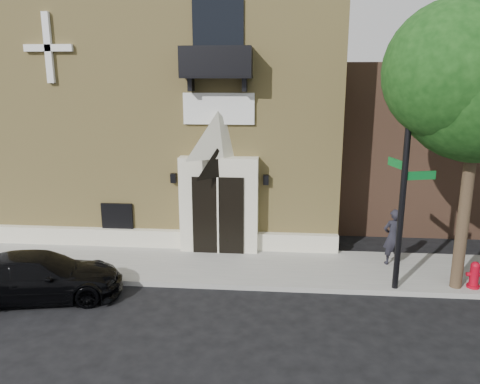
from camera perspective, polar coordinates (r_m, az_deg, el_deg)
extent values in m
plane|color=black|center=(13.57, 0.25, -11.90)|extent=(120.00, 120.00, 0.00)
cube|color=gray|center=(14.87, 4.63, -9.24)|extent=(42.00, 3.00, 0.15)
cube|color=tan|center=(20.61, -6.33, 9.91)|extent=(12.00, 10.00, 9.00)
cube|color=beige|center=(16.50, -9.40, -5.60)|extent=(12.00, 0.30, 0.60)
cube|color=beige|center=(15.62, -2.57, -1.54)|extent=(2.60, 0.55, 3.20)
pyramid|color=beige|center=(15.17, -2.67, 7.04)|extent=(2.60, 0.55, 1.50)
cube|color=black|center=(15.43, -2.70, -2.90)|extent=(1.70, 0.06, 2.60)
cube|color=beige|center=(15.39, -2.72, -2.95)|extent=(0.06, 0.04, 2.60)
cube|color=white|center=(15.28, -2.61, 10.11)|extent=(2.30, 0.10, 1.00)
cube|color=black|center=(14.86, -2.85, 13.86)|extent=(2.20, 0.90, 0.10)
cube|color=black|center=(14.44, -3.11, 15.64)|extent=(2.20, 0.06, 0.90)
cube|color=black|center=(15.04, -6.99, 15.49)|extent=(0.06, 0.90, 0.90)
cube|color=black|center=(14.76, 1.32, 15.62)|extent=(0.06, 0.90, 0.90)
cube|color=black|center=(15.32, -2.69, 18.35)|extent=(1.60, 0.08, 2.20)
cube|color=white|center=(16.88, -22.33, 15.94)|extent=(0.22, 0.14, 2.20)
cube|color=white|center=(16.88, -22.33, 15.94)|extent=(1.60, 0.14, 0.22)
cube|color=black|center=(16.81, -14.73, -3.00)|extent=(1.10, 0.10, 1.00)
cube|color=#CD531B|center=(16.84, -14.70, -2.97)|extent=(0.85, 0.06, 0.75)
cube|color=black|center=(15.82, -8.12, 1.69)|extent=(0.18, 0.18, 0.32)
cube|color=black|center=(15.42, 3.18, 1.50)|extent=(0.18, 0.18, 0.32)
cylinder|color=#38281C|center=(14.06, 25.62, -2.57)|extent=(0.32, 0.32, 4.20)
sphere|color=black|center=(13.58, 27.22, 12.04)|extent=(4.20, 4.20, 4.20)
sphere|color=black|center=(13.15, 24.75, 13.16)|extent=(3.57, 3.57, 3.57)
imported|color=black|center=(13.99, -23.30, -9.43)|extent=(4.68, 2.71, 1.27)
cylinder|color=black|center=(13.11, 19.36, 1.39)|extent=(0.17, 0.17, 6.19)
cube|color=#0A6124|center=(13.33, 21.14, 1.89)|extent=(0.86, 0.27, 0.23)
cube|color=#0A6124|center=(13.44, 18.53, 3.32)|extent=(0.27, 0.86, 0.23)
cylinder|color=#A40517|center=(14.90, 26.52, -10.22)|extent=(0.35, 0.35, 0.08)
cylinder|color=#A40517|center=(14.79, 26.65, -9.13)|extent=(0.25, 0.25, 0.53)
sphere|color=#A40517|center=(14.68, 26.78, -8.07)|extent=(0.25, 0.25, 0.25)
cylinder|color=#A40517|center=(14.77, 26.67, -8.98)|extent=(0.44, 0.12, 0.12)
imported|color=#41572B|center=(15.89, -0.98, -6.07)|extent=(0.73, 0.68, 0.66)
imported|color=black|center=(15.40, 18.15, -5.22)|extent=(0.74, 0.57, 1.79)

